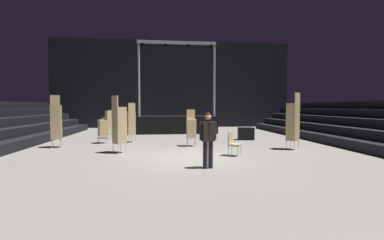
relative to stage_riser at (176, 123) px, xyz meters
name	(u,v)px	position (x,y,z in m)	size (l,w,h in m)	color
ground_plane	(190,158)	(0.00, -9.81, -0.78)	(22.00, 30.00, 0.10)	gray
arena_end_wall	(173,84)	(0.00, 5.19, 3.27)	(22.00, 0.30, 8.00)	black
stage_riser	(176,123)	(0.00, 0.00, 0.00)	(5.78, 2.68, 6.49)	black
man_with_tie	(208,137)	(0.38, -11.72, 0.27)	(0.57, 0.31, 1.76)	black
chair_stack_front_left	(293,121)	(4.82, -8.46, 0.55)	(0.61, 0.61, 2.56)	#B2B5BA
chair_stack_front_right	(107,124)	(-4.42, -3.09, 0.13)	(0.56, 0.56, 1.71)	#B2B5BA
chair_stack_mid_left	(56,121)	(-6.03, -6.70, 0.51)	(0.52, 0.52, 2.48)	#B2B5BA
chair_stack_mid_right	(119,124)	(-2.84, -8.53, 0.46)	(0.62, 0.62, 2.39)	#B2B5BA
chair_stack_mid_centre	(103,127)	(-4.16, -5.41, 0.13)	(0.59, 0.59, 1.71)	#B2B5BA
chair_stack_rear_left	(191,128)	(0.36, -6.97, 0.17)	(0.44, 0.44, 1.79)	#B2B5BA
chair_stack_rear_right	(130,123)	(-2.78, -5.20, 0.34)	(0.61, 0.61, 2.14)	#B2B5BA
equipment_road_case	(246,134)	(3.80, -4.82, -0.37)	(0.90, 0.60, 0.71)	black
loose_chair_near_man	(233,142)	(1.73, -9.71, -0.20)	(0.61, 0.61, 0.95)	#B2B5BA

